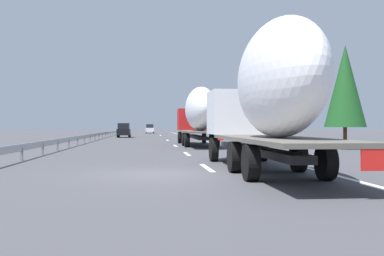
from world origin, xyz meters
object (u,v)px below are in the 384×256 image
(road_sign, at_px, (205,121))
(truck_lead, at_px, (199,113))
(car_white_van, at_px, (150,129))
(truck_trailing, at_px, (268,93))
(car_black_suv, at_px, (124,130))

(road_sign, bearing_deg, truck_lead, 171.32)
(car_white_van, bearing_deg, truck_trailing, -177.61)
(truck_lead, distance_m, truck_trailing, 20.63)
(car_black_suv, distance_m, road_sign, 12.50)
(car_white_van, distance_m, car_black_suv, 34.82)
(car_black_suv, xyz_separation_m, road_sign, (-7.02, -10.28, 1.17))
(car_white_van, bearing_deg, road_sign, -171.06)
(car_black_suv, bearing_deg, truck_trailing, -171.49)
(truck_lead, bearing_deg, truck_trailing, -180.00)
(truck_trailing, distance_m, car_white_van, 82.66)
(truck_lead, bearing_deg, road_sign, -8.68)
(truck_trailing, bearing_deg, car_black_suv, 8.51)
(truck_trailing, relative_size, car_white_van, 2.84)
(truck_trailing, bearing_deg, car_white_van, 2.39)
(road_sign, bearing_deg, car_white_van, 8.94)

